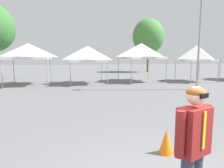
{
  "coord_description": "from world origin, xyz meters",
  "views": [
    {
      "loc": [
        -1.48,
        -2.05,
        2.11
      ],
      "look_at": [
        0.03,
        3.91,
        1.3
      ],
      "focal_mm": 30.74,
      "sensor_mm": 36.0,
      "label": 1
    }
  ],
  "objects_px": {
    "canopy_tent_behind_left": "(196,54)",
    "canopy_tent_far_right": "(141,51)",
    "person_foreground": "(193,145)",
    "light_pole_opposite_side": "(201,9)",
    "canopy_tent_behind_right": "(87,54)",
    "tree_behind_tents_right": "(148,36)",
    "traffic_cone_lot_center": "(166,141)",
    "canopy_tent_left_of_center": "(28,51)"
  },
  "relations": [
    {
      "from": "canopy_tent_behind_left",
      "to": "canopy_tent_far_right",
      "type": "bearing_deg",
      "value": 165.93
    },
    {
      "from": "person_foreground",
      "to": "light_pole_opposite_side",
      "type": "bearing_deg",
      "value": 51.66
    },
    {
      "from": "canopy_tent_behind_right",
      "to": "tree_behind_tents_right",
      "type": "height_order",
      "value": "tree_behind_tents_right"
    },
    {
      "from": "canopy_tent_far_right",
      "to": "traffic_cone_lot_center",
      "type": "distance_m",
      "value": 14.25
    },
    {
      "from": "tree_behind_tents_right",
      "to": "traffic_cone_lot_center",
      "type": "relative_size",
      "value": 14.85
    },
    {
      "from": "canopy_tent_behind_right",
      "to": "tree_behind_tents_right",
      "type": "xyz_separation_m",
      "value": [
        11.24,
        12.44,
        3.14
      ]
    },
    {
      "from": "canopy_tent_behind_right",
      "to": "traffic_cone_lot_center",
      "type": "relative_size",
      "value": 5.64
    },
    {
      "from": "canopy_tent_behind_right",
      "to": "canopy_tent_behind_left",
      "type": "distance_m",
      "value": 10.09
    },
    {
      "from": "canopy_tent_far_right",
      "to": "canopy_tent_behind_left",
      "type": "xyz_separation_m",
      "value": [
        4.99,
        -1.25,
        -0.22
      ]
    },
    {
      "from": "canopy_tent_left_of_center",
      "to": "person_foreground",
      "type": "bearing_deg",
      "value": -73.97
    },
    {
      "from": "canopy_tent_left_of_center",
      "to": "person_foreground",
      "type": "height_order",
      "value": "canopy_tent_left_of_center"
    },
    {
      "from": "light_pole_opposite_side",
      "to": "tree_behind_tents_right",
      "type": "relative_size",
      "value": 1.13
    },
    {
      "from": "canopy_tent_behind_left",
      "to": "person_foreground",
      "type": "relative_size",
      "value": 1.88
    },
    {
      "from": "canopy_tent_behind_right",
      "to": "canopy_tent_behind_left",
      "type": "height_order",
      "value": "canopy_tent_behind_left"
    },
    {
      "from": "light_pole_opposite_side",
      "to": "traffic_cone_lot_center",
      "type": "height_order",
      "value": "light_pole_opposite_side"
    },
    {
      "from": "person_foreground",
      "to": "traffic_cone_lot_center",
      "type": "xyz_separation_m",
      "value": [
        0.63,
        1.69,
        -0.75
      ]
    },
    {
      "from": "canopy_tent_behind_left",
      "to": "light_pole_opposite_side",
      "type": "xyz_separation_m",
      "value": [
        -3.19,
        -4.33,
        2.72
      ]
    },
    {
      "from": "canopy_tent_behind_right",
      "to": "canopy_tent_behind_left",
      "type": "bearing_deg",
      "value": -4.3
    },
    {
      "from": "canopy_tent_far_right",
      "to": "canopy_tent_behind_left",
      "type": "distance_m",
      "value": 5.15
    },
    {
      "from": "canopy_tent_far_right",
      "to": "tree_behind_tents_right",
      "type": "bearing_deg",
      "value": 62.7
    },
    {
      "from": "canopy_tent_left_of_center",
      "to": "tree_behind_tents_right",
      "type": "relative_size",
      "value": 0.4
    },
    {
      "from": "canopy_tent_left_of_center",
      "to": "canopy_tent_behind_left",
      "type": "height_order",
      "value": "canopy_tent_behind_left"
    },
    {
      "from": "canopy_tent_left_of_center",
      "to": "traffic_cone_lot_center",
      "type": "distance_m",
      "value": 14.09
    },
    {
      "from": "canopy_tent_left_of_center",
      "to": "canopy_tent_behind_right",
      "type": "distance_m",
      "value": 4.69
    },
    {
      "from": "light_pole_opposite_side",
      "to": "traffic_cone_lot_center",
      "type": "bearing_deg",
      "value": -131.48
    },
    {
      "from": "canopy_tent_behind_left",
      "to": "light_pole_opposite_side",
      "type": "bearing_deg",
      "value": -126.41
    },
    {
      "from": "tree_behind_tents_right",
      "to": "traffic_cone_lot_center",
      "type": "distance_m",
      "value": 27.94
    },
    {
      "from": "canopy_tent_far_right",
      "to": "tree_behind_tents_right",
      "type": "distance_m",
      "value": 13.74
    },
    {
      "from": "canopy_tent_behind_left",
      "to": "tree_behind_tents_right",
      "type": "xyz_separation_m",
      "value": [
        1.18,
        13.2,
        3.05
      ]
    },
    {
      "from": "light_pole_opposite_side",
      "to": "traffic_cone_lot_center",
      "type": "distance_m",
      "value": 11.28
    },
    {
      "from": "canopy_tent_left_of_center",
      "to": "light_pole_opposite_side",
      "type": "bearing_deg",
      "value": -25.25
    },
    {
      "from": "light_pole_opposite_side",
      "to": "canopy_tent_left_of_center",
      "type": "bearing_deg",
      "value": 154.75
    },
    {
      "from": "canopy_tent_far_right",
      "to": "traffic_cone_lot_center",
      "type": "xyz_separation_m",
      "value": [
        -4.89,
        -13.14,
        -2.54
      ]
    },
    {
      "from": "traffic_cone_lot_center",
      "to": "canopy_tent_left_of_center",
      "type": "bearing_deg",
      "value": 110.48
    },
    {
      "from": "canopy_tent_far_right",
      "to": "traffic_cone_lot_center",
      "type": "bearing_deg",
      "value": -110.4
    },
    {
      "from": "light_pole_opposite_side",
      "to": "tree_behind_tents_right",
      "type": "distance_m",
      "value": 18.07
    },
    {
      "from": "canopy_tent_behind_left",
      "to": "canopy_tent_behind_right",
      "type": "bearing_deg",
      "value": 175.7
    },
    {
      "from": "canopy_tent_left_of_center",
      "to": "tree_behind_tents_right",
      "type": "distance_m",
      "value": 20.2
    },
    {
      "from": "person_foreground",
      "to": "canopy_tent_behind_right",
      "type": "bearing_deg",
      "value": 88.19
    },
    {
      "from": "traffic_cone_lot_center",
      "to": "canopy_tent_far_right",
      "type": "bearing_deg",
      "value": 69.6
    },
    {
      "from": "tree_behind_tents_right",
      "to": "traffic_cone_lot_center",
      "type": "height_order",
      "value": "tree_behind_tents_right"
    },
    {
      "from": "canopy_tent_behind_left",
      "to": "light_pole_opposite_side",
      "type": "distance_m",
      "value": 6.03
    }
  ]
}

